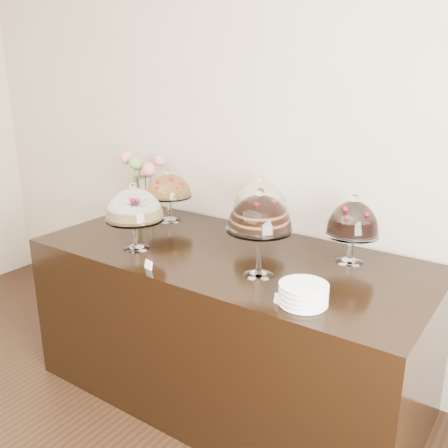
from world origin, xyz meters
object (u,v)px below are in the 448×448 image
Objects in this scene: cake_stand_dark_choco at (353,222)px; plate_stack at (303,294)px; display_counter at (229,325)px; cake_stand_choco_layer at (260,216)px; cake_stand_fruit_tart at (169,188)px; cake_stand_cheesecake at (260,198)px; flower_vase at (142,177)px; cake_stand_sugar_sponge at (134,207)px.

plate_stack is (0.02, -0.58, -0.17)m from cake_stand_dark_choco.
display_counter is 0.93m from cake_stand_dark_choco.
display_counter is 0.82m from cake_stand_choco_layer.
cake_stand_dark_choco is 1.25m from cake_stand_fruit_tart.
cake_stand_dark_choco reaches higher than plate_stack.
cake_stand_cheesecake is at bearing 4.25° from cake_stand_fruit_tart.
cake_stand_cheesecake is (0.01, 0.31, 0.70)m from display_counter.
cake_stand_cheesecake reaches higher than cake_stand_fruit_tart.
cake_stand_choco_layer reaches higher than cake_stand_cheesecake.
cake_stand_cheesecake reaches higher than display_counter.
plate_stack is at bearing -46.83° from cake_stand_cheesecake.
flower_vase is at bearing 166.28° from cake_stand_fruit_tart.
cake_stand_cheesecake is (-0.28, 0.48, -0.06)m from cake_stand_choco_layer.
plate_stack is (0.61, -0.33, 0.50)m from display_counter.
cake_stand_dark_choco is at bearing 25.08° from cake_stand_sugar_sponge.
cake_stand_dark_choco is 1.04× the size of cake_stand_fruit_tart.
cake_stand_cheesecake is 0.59m from cake_stand_dark_choco.
cake_stand_sugar_sponge is 0.54m from cake_stand_fruit_tart.
cake_stand_fruit_tart is at bearing -13.72° from flower_vase.
cake_stand_choco_layer is 0.53m from cake_stand_dark_choco.
flower_vase reaches higher than plate_stack.
cake_stand_choco_layer is 2.12× the size of plate_stack.
display_counter is 6.02× the size of cake_stand_dark_choco.
cake_stand_sugar_sponge is 1.10m from plate_stack.
cake_stand_choco_layer is 1.03× the size of flower_vase.
cake_stand_choco_layer reaches higher than display_counter.
cake_stand_choco_layer is 1.04m from cake_stand_fruit_tart.
cake_stand_choco_layer is 0.56m from cake_stand_cheesecake.
cake_stand_choco_layer reaches higher than cake_stand_fruit_tart.
cake_stand_choco_layer reaches higher than cake_stand_sugar_sponge.
cake_stand_choco_layer is at bearing -30.02° from display_counter.
cake_stand_dark_choco is at bearing -3.19° from flower_vase.
display_counter is 5.84× the size of cake_stand_cheesecake.
cake_stand_dark_choco is at bearing 22.99° from display_counter.
flower_vase is at bearing 130.71° from cake_stand_sugar_sponge.
flower_vase is 2.05× the size of plate_stack.
plate_stack is at bearing -4.59° from cake_stand_sugar_sponge.
cake_stand_sugar_sponge is 1.17m from cake_stand_dark_choco.
cake_stand_sugar_sponge is 1.84× the size of plate_stack.
cake_stand_cheesecake is 0.88× the size of flower_vase.
cake_stand_sugar_sponge is 0.87× the size of cake_stand_choco_layer.
display_counter is 0.86m from plate_stack.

